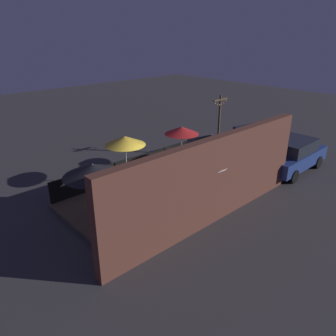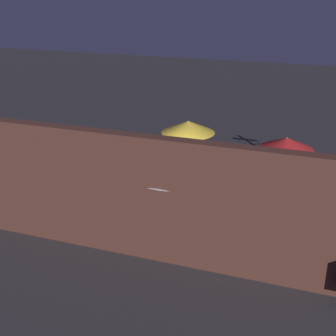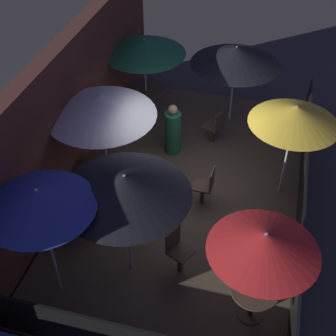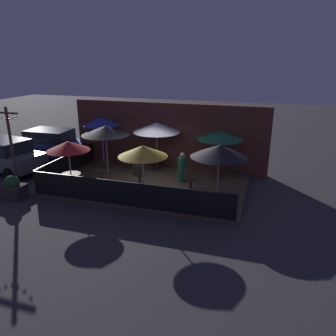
{
  "view_description": "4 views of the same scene",
  "coord_description": "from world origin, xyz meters",
  "px_view_note": "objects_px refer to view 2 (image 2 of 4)",
  "views": [
    {
      "loc": [
        8.38,
        9.38,
        6.62
      ],
      "look_at": [
        -0.18,
        0.08,
        1.28
      ],
      "focal_mm": 35.0,
      "sensor_mm": 36.0,
      "label": 1
    },
    {
      "loc": [
        -3.96,
        12.4,
        6.67
      ],
      "look_at": [
        0.52,
        -0.02,
        1.39
      ],
      "focal_mm": 50.0,
      "sensor_mm": 36.0,
      "label": 2
    },
    {
      "loc": [
        -7.43,
        -1.48,
        7.3
      ],
      "look_at": [
        -0.37,
        0.38,
        1.01
      ],
      "focal_mm": 50.0,
      "sensor_mm": 36.0,
      "label": 3
    },
    {
      "loc": [
        4.73,
        -12.48,
        5.33
      ],
      "look_at": [
        0.93,
        -0.28,
        1.01
      ],
      "focal_mm": 35.0,
      "sensor_mm": 36.0,
      "label": 4
    }
  ],
  "objects_px": {
    "patio_umbrella_1": "(72,158)",
    "patio_chair_3": "(254,199)",
    "dining_table_0": "(283,183)",
    "patron_0": "(136,194)",
    "patio_umbrella_4": "(260,161)",
    "dining_table_2": "(173,219)",
    "patio_umbrella_0": "(286,143)",
    "patio_chair_2": "(226,225)",
    "patio_umbrella_3": "(188,127)",
    "patio_umbrella_5": "(285,174)",
    "patio_chair_1": "(197,189)",
    "patio_umbrella_6": "(100,138)",
    "patio_chair_0": "(131,182)",
    "patio_umbrella_2": "(173,166)",
    "dining_table_1": "(76,203)"
  },
  "relations": [
    {
      "from": "patio_umbrella_1",
      "to": "patio_chair_3",
      "type": "relative_size",
      "value": 2.23
    },
    {
      "from": "dining_table_0",
      "to": "patron_0",
      "type": "xyz_separation_m",
      "value": [
        4.04,
        2.41,
        0.01
      ]
    },
    {
      "from": "patio_umbrella_4",
      "to": "dining_table_2",
      "type": "bearing_deg",
      "value": 30.32
    },
    {
      "from": "patio_umbrella_0",
      "to": "patio_chair_2",
      "type": "xyz_separation_m",
      "value": [
        1.08,
        3.23,
        -1.4
      ]
    },
    {
      "from": "patio_umbrella_3",
      "to": "patron_0",
      "type": "height_order",
      "value": "patio_umbrella_3"
    },
    {
      "from": "patio_umbrella_1",
      "to": "patio_umbrella_5",
      "type": "xyz_separation_m",
      "value": [
        -5.81,
        -0.12,
        0.31
      ]
    },
    {
      "from": "patron_0",
      "to": "patio_chair_1",
      "type": "bearing_deg",
      "value": -153.36
    },
    {
      "from": "patio_umbrella_6",
      "to": "patio_chair_0",
      "type": "height_order",
      "value": "patio_umbrella_6"
    },
    {
      "from": "patio_umbrella_0",
      "to": "patio_umbrella_2",
      "type": "relative_size",
      "value": 0.89
    },
    {
      "from": "dining_table_2",
      "to": "patron_0",
      "type": "distance_m",
      "value": 1.89
    },
    {
      "from": "dining_table_2",
      "to": "patio_umbrella_1",
      "type": "bearing_deg",
      "value": 0.33
    },
    {
      "from": "patio_umbrella_6",
      "to": "patio_chair_3",
      "type": "xyz_separation_m",
      "value": [
        -5.14,
        0.17,
        -1.31
      ]
    },
    {
      "from": "patio_umbrella_2",
      "to": "patio_chair_3",
      "type": "xyz_separation_m",
      "value": [
        -1.85,
        -2.04,
        -1.58
      ]
    },
    {
      "from": "patio_umbrella_2",
      "to": "patron_0",
      "type": "relative_size",
      "value": 1.78
    },
    {
      "from": "patio_umbrella_3",
      "to": "patio_umbrella_5",
      "type": "bearing_deg",
      "value": 134.71
    },
    {
      "from": "patio_umbrella_6",
      "to": "patio_umbrella_1",
      "type": "bearing_deg",
      "value": 97.81
    },
    {
      "from": "patio_umbrella_4",
      "to": "patron_0",
      "type": "relative_size",
      "value": 1.75
    },
    {
      "from": "dining_table_2",
      "to": "patio_chair_3",
      "type": "height_order",
      "value": "patio_chair_3"
    },
    {
      "from": "patio_umbrella_2",
      "to": "dining_table_0",
      "type": "xyz_separation_m",
      "value": [
        -2.5,
        -3.49,
        -1.54
      ]
    },
    {
      "from": "dining_table_2",
      "to": "patio_chair_1",
      "type": "distance_m",
      "value": 2.21
    },
    {
      "from": "patio_umbrella_3",
      "to": "dining_table_1",
      "type": "height_order",
      "value": "patio_umbrella_3"
    },
    {
      "from": "dining_table_0",
      "to": "patio_chair_2",
      "type": "bearing_deg",
      "value": 71.5
    },
    {
      "from": "patio_chair_2",
      "to": "patio_umbrella_0",
      "type": "bearing_deg",
      "value": -118.72
    },
    {
      "from": "patio_chair_1",
      "to": "patio_umbrella_5",
      "type": "bearing_deg",
      "value": 53.97
    },
    {
      "from": "patio_chair_0",
      "to": "patio_umbrella_6",
      "type": "bearing_deg",
      "value": -77.18
    },
    {
      "from": "patio_umbrella_6",
      "to": "patio_umbrella_0",
      "type": "bearing_deg",
      "value": -167.58
    },
    {
      "from": "patio_umbrella_4",
      "to": "patio_umbrella_6",
      "type": "xyz_separation_m",
      "value": [
        5.33,
        -1.02,
        -0.25
      ]
    },
    {
      "from": "patio_chair_2",
      "to": "patio_chair_0",
      "type": "bearing_deg",
      "value": -36.49
    },
    {
      "from": "patio_umbrella_1",
      "to": "patio_chair_0",
      "type": "distance_m",
      "value": 2.62
    },
    {
      "from": "patio_umbrella_3",
      "to": "patio_chair_1",
      "type": "height_order",
      "value": "patio_umbrella_3"
    },
    {
      "from": "patio_umbrella_2",
      "to": "dining_table_0",
      "type": "bearing_deg",
      "value": -125.57
    },
    {
      "from": "dining_table_0",
      "to": "patio_chair_1",
      "type": "bearing_deg",
      "value": 27.6
    },
    {
      "from": "patron_0",
      "to": "patio_umbrella_4",
      "type": "bearing_deg",
      "value": 173.11
    },
    {
      "from": "patio_umbrella_1",
      "to": "dining_table_2",
      "type": "height_order",
      "value": "patio_umbrella_1"
    },
    {
      "from": "patio_umbrella_2",
      "to": "patio_chair_0",
      "type": "distance_m",
      "value": 3.33
    },
    {
      "from": "patio_umbrella_0",
      "to": "patio_chair_3",
      "type": "bearing_deg",
      "value": 65.85
    },
    {
      "from": "patio_umbrella_3",
      "to": "patio_umbrella_6",
      "type": "bearing_deg",
      "value": 31.02
    },
    {
      "from": "dining_table_1",
      "to": "patio_chair_1",
      "type": "relative_size",
      "value": 1.04
    },
    {
      "from": "dining_table_1",
      "to": "patio_chair_1",
      "type": "distance_m",
      "value": 3.76
    },
    {
      "from": "dining_table_0",
      "to": "patio_chair_0",
      "type": "relative_size",
      "value": 0.85
    },
    {
      "from": "patio_umbrella_5",
      "to": "dining_table_1",
      "type": "relative_size",
      "value": 2.45
    },
    {
      "from": "dining_table_0",
      "to": "patio_umbrella_4",
      "type": "bearing_deg",
      "value": 78.71
    },
    {
      "from": "patio_umbrella_4",
      "to": "dining_table_2",
      "type": "relative_size",
      "value": 2.34
    },
    {
      "from": "patio_umbrella_5",
      "to": "patio_chair_1",
      "type": "xyz_separation_m",
      "value": [
        2.78,
        -2.1,
        -1.72
      ]
    },
    {
      "from": "patio_chair_0",
      "to": "patron_0",
      "type": "relative_size",
      "value": 0.71
    },
    {
      "from": "patio_umbrella_5",
      "to": "dining_table_0",
      "type": "relative_size",
      "value": 3.07
    },
    {
      "from": "patio_umbrella_4",
      "to": "patio_umbrella_1",
      "type": "bearing_deg",
      "value": 13.52
    },
    {
      "from": "patio_umbrella_0",
      "to": "patio_umbrella_4",
      "type": "height_order",
      "value": "patio_umbrella_4"
    },
    {
      "from": "patio_umbrella_0",
      "to": "patio_umbrella_6",
      "type": "distance_m",
      "value": 5.93
    },
    {
      "from": "patio_chair_2",
      "to": "patron_0",
      "type": "distance_m",
      "value": 3.08
    }
  ]
}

